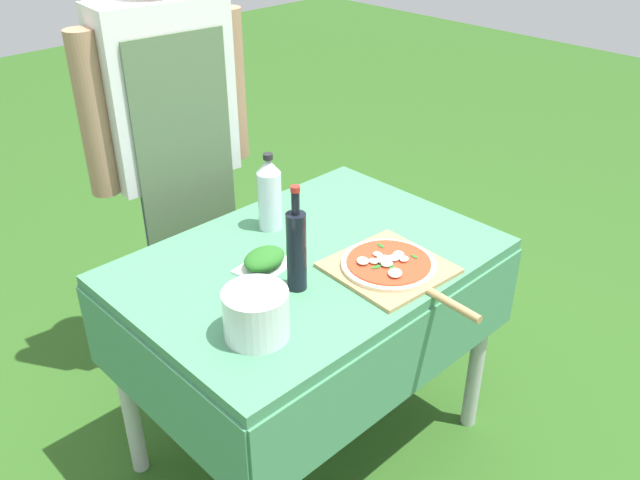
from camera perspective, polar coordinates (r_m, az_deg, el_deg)
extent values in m
plane|color=#2D5B1E|center=(2.59, -0.80, -16.73)|extent=(12.00, 12.00, 0.00)
cube|color=#478960|center=(2.08, -0.96, -1.85)|extent=(1.12, 0.79, 0.04)
cube|color=#478960|center=(1.96, 7.28, -10.26)|extent=(1.12, 0.01, 0.28)
cube|color=#478960|center=(2.43, -7.42, -1.37)|extent=(1.12, 0.01, 0.28)
cube|color=#478960|center=(1.91, -13.64, -12.13)|extent=(0.01, 0.79, 0.28)
cube|color=#478960|center=(2.53, 8.47, -0.10)|extent=(0.01, 0.79, 0.28)
cylinder|color=#B7B7BC|center=(2.47, 13.28, -8.37)|extent=(0.05, 0.05, 0.77)
cylinder|color=#B7B7BC|center=(2.33, -16.05, -11.60)|extent=(0.05, 0.05, 0.77)
cylinder|color=#B7B7BC|center=(2.80, 1.88, -2.35)|extent=(0.05, 0.05, 0.77)
cylinder|color=#333D56|center=(2.80, -9.67, -1.87)|extent=(0.12, 0.12, 0.84)
cylinder|color=#333D56|center=(2.75, -12.67, -2.97)|extent=(0.12, 0.12, 0.84)
cube|color=silver|center=(2.46, -12.86, 12.07)|extent=(0.47, 0.24, 0.63)
cube|color=#56704C|center=(2.46, -11.15, 6.31)|extent=(0.36, 0.05, 0.91)
cylinder|color=#A37A5B|center=(2.59, -7.41, 12.79)|extent=(0.10, 0.10, 0.56)
cylinder|color=#A37A5B|center=(2.38, -18.56, 9.89)|extent=(0.10, 0.10, 0.56)
cube|color=tan|center=(2.02, 5.78, -2.35)|extent=(0.33, 0.33, 0.01)
cylinder|color=tan|center=(1.89, 11.18, -5.39)|extent=(0.03, 0.18, 0.02)
cylinder|color=beige|center=(2.01, 5.80, -2.06)|extent=(0.28, 0.28, 0.01)
cylinder|color=#D14223|center=(2.01, 5.81, -1.85)|extent=(0.25, 0.25, 0.00)
ellipsoid|color=white|center=(2.02, 6.61, -1.24)|extent=(0.05, 0.05, 0.02)
ellipsoid|color=white|center=(1.98, 5.67, -2.00)|extent=(0.04, 0.04, 0.01)
ellipsoid|color=white|center=(1.99, 3.62, -1.76)|extent=(0.05, 0.05, 0.02)
ellipsoid|color=white|center=(2.01, 7.09, -1.58)|extent=(0.04, 0.03, 0.01)
ellipsoid|color=white|center=(2.03, 4.87, -1.20)|extent=(0.03, 0.04, 0.01)
ellipsoid|color=white|center=(1.99, 5.37, -1.63)|extent=(0.05, 0.05, 0.02)
ellipsoid|color=white|center=(2.01, 6.16, -1.52)|extent=(0.05, 0.05, 0.01)
ellipsoid|color=white|center=(1.99, 4.52, -1.78)|extent=(0.03, 0.03, 0.01)
ellipsoid|color=white|center=(1.94, 6.34, -2.77)|extent=(0.06, 0.06, 0.02)
ellipsoid|color=#286B23|center=(2.08, 5.12, -0.45)|extent=(0.02, 0.03, 0.00)
ellipsoid|color=#286B23|center=(1.97, 6.05, -2.35)|extent=(0.04, 0.03, 0.00)
ellipsoid|color=#286B23|center=(1.97, 4.81, -2.25)|extent=(0.04, 0.02, 0.00)
ellipsoid|color=#286B23|center=(2.03, 7.94, -1.37)|extent=(0.02, 0.03, 0.00)
ellipsoid|color=#286B23|center=(1.96, 6.49, -2.65)|extent=(0.02, 0.03, 0.00)
cylinder|color=black|center=(1.87, -1.99, -1.00)|extent=(0.06, 0.06, 0.24)
cylinder|color=black|center=(1.80, -2.08, 3.13)|extent=(0.02, 0.02, 0.07)
cylinder|color=#B22823|center=(1.78, -2.10, 4.32)|extent=(0.03, 0.03, 0.02)
cylinder|color=silver|center=(2.19, -4.25, 3.33)|extent=(0.08, 0.08, 0.20)
cone|color=silver|center=(2.14, -4.38, 6.23)|extent=(0.08, 0.08, 0.05)
cylinder|color=#232326|center=(2.13, -4.41, 7.03)|extent=(0.03, 0.03, 0.02)
cube|color=silver|center=(2.02, -4.68, -2.25)|extent=(0.18, 0.15, 0.01)
ellipsoid|color=#286B23|center=(2.01, -4.71, -1.57)|extent=(0.16, 0.13, 0.05)
cylinder|color=silver|center=(1.73, -5.40, -6.22)|extent=(0.17, 0.17, 0.13)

